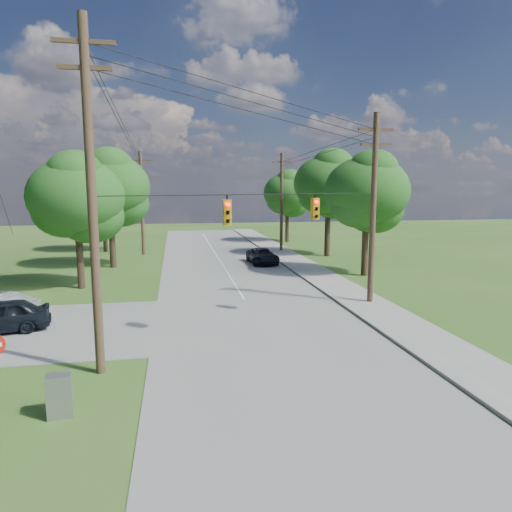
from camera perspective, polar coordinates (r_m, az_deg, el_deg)
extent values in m
plane|color=#2D541C|center=(17.07, -3.12, -13.80)|extent=(140.00, 140.00, 0.00)
cube|color=gray|center=(22.02, 0.51, -8.57)|extent=(10.00, 100.00, 0.03)
cube|color=#99988F|center=(24.10, 16.50, -7.31)|extent=(2.60, 100.00, 0.12)
cylinder|color=#4B3827|center=(16.33, -19.81, 6.34)|extent=(0.32, 0.32, 12.00)
cube|color=#4B3827|center=(16.97, -20.75, 23.80)|extent=(2.00, 0.12, 0.14)
cube|color=#4B3827|center=(16.77, -20.60, 21.17)|extent=(1.70, 0.12, 0.14)
cylinder|color=#4B3827|center=(26.06, 14.43, 5.52)|extent=(0.32, 0.32, 10.50)
cube|color=#4B3827|center=(26.22, 14.79, 15.06)|extent=(2.00, 0.12, 0.14)
cube|color=#4B3827|center=(26.13, 14.72, 13.32)|extent=(1.70, 0.12, 0.14)
cylinder|color=#4B3827|center=(46.97, 3.21, 6.65)|extent=(0.32, 0.32, 10.00)
cube|color=#4B3827|center=(47.02, 3.25, 11.65)|extent=(2.00, 0.12, 0.14)
cylinder|color=#4B3827|center=(45.82, -14.07, 6.37)|extent=(0.32, 0.32, 10.00)
cube|color=#4B3827|center=(45.88, -14.26, 11.49)|extent=(2.00, 0.12, 0.14)
cylinder|color=black|center=(20.67, 1.41, 19.30)|extent=(13.52, 7.63, 1.53)
cylinder|color=black|center=(20.59, 1.41, 18.20)|extent=(13.52, 7.63, 1.53)
cylinder|color=black|center=(20.53, 1.40, 17.10)|extent=(13.52, 7.63, 1.53)
cylinder|color=black|center=(36.44, 7.34, 12.93)|extent=(0.03, 22.00, 0.53)
cylinder|color=black|center=(31.24, -15.92, 14.82)|extent=(0.43, 29.60, 2.03)
cylinder|color=black|center=(36.41, 7.33, 12.30)|extent=(0.03, 22.00, 0.53)
cylinder|color=black|center=(31.20, -15.89, 14.09)|extent=(0.43, 29.60, 2.03)
cylinder|color=black|center=(20.30, 1.37, 7.71)|extent=(13.52, 7.63, 0.04)
cube|color=#DC9E0C|center=(18.86, -3.58, 5.44)|extent=(0.32, 0.22, 1.05)
sphere|color=#FF0C05|center=(18.70, -3.54, 6.49)|extent=(0.17, 0.17, 0.17)
cube|color=#DC9E0C|center=(19.09, -3.66, 5.47)|extent=(0.32, 0.22, 1.05)
sphere|color=#FF0C05|center=(19.22, -3.72, 6.54)|extent=(0.17, 0.17, 0.17)
cube|color=#DC9E0C|center=(22.35, 7.48, 5.85)|extent=(0.32, 0.22, 1.05)
sphere|color=#FF0C05|center=(22.20, 7.61, 6.74)|extent=(0.17, 0.17, 0.17)
cube|color=#DC9E0C|center=(22.58, 7.30, 5.88)|extent=(0.32, 0.22, 1.05)
sphere|color=#FF0C05|center=(22.70, 7.21, 6.78)|extent=(0.17, 0.17, 0.17)
cylinder|color=#3E2E1F|center=(31.68, -21.10, -1.00)|extent=(0.45, 0.45, 3.15)
ellipsoid|color=#1E5419|center=(31.30, -21.53, 6.91)|extent=(6.00, 6.00, 4.92)
cylinder|color=#3E2E1F|center=(39.31, -17.50, 1.17)|extent=(0.50, 0.50, 3.50)
ellipsoid|color=#1E5419|center=(39.03, -17.82, 8.25)|extent=(6.40, 6.40, 5.25)
cylinder|color=#3E2E1F|center=(49.44, -18.33, 2.45)|extent=(0.48, 0.47, 3.32)
ellipsoid|color=#1E5419|center=(49.21, -18.58, 7.79)|extent=(6.00, 6.00, 4.92)
cylinder|color=#3E2E1F|center=(34.93, 13.43, 0.32)|extent=(0.48, 0.48, 3.32)
ellipsoid|color=#1E5419|center=(34.60, 13.70, 7.90)|extent=(6.20, 6.20, 5.08)
cylinder|color=#3E2E1F|center=(44.34, 8.90, 2.36)|extent=(0.52, 0.52, 3.67)
ellipsoid|color=#1E5419|center=(44.10, 9.05, 8.95)|extent=(6.60, 6.60, 5.41)
cylinder|color=#3E2E1F|center=(55.55, 3.90, 3.38)|extent=(0.45, 0.45, 3.15)
ellipsoid|color=#1E5419|center=(55.34, 3.95, 7.89)|extent=(5.80, 5.80, 4.76)
imported|color=black|center=(39.39, 0.82, 0.00)|extent=(2.35, 4.74, 1.29)
cube|color=gray|center=(14.66, -23.35, -15.74)|extent=(0.76, 0.60, 1.24)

